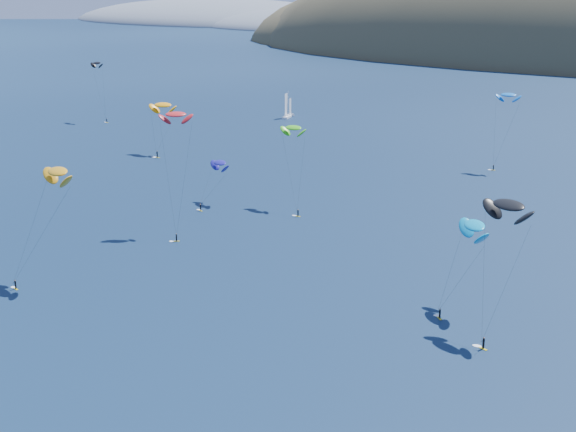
# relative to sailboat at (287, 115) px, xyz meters

# --- Properties ---
(headland) EXTENTS (460.00, 250.00, 60.00)m
(headland) POSITION_rel_sailboat_xyz_m (-375.84, 528.16, -4.29)
(headland) COLOR slate
(headland) RESTS_ON ground
(sailboat) EXTENTS (9.17, 7.90, 11.06)m
(sailboat) POSITION_rel_sailboat_xyz_m (0.00, 0.00, 0.00)
(sailboat) COLOR white
(sailboat) RESTS_ON ground
(kitesurfer_1) EXTENTS (9.71, 10.13, 17.93)m
(kitesurfer_1) POSITION_rel_sailboat_xyz_m (-1.33, -75.65, 14.35)
(kitesurfer_1) COLOR gold
(kitesurfer_1) RESTS_ON ground
(kitesurfer_2) EXTENTS (9.53, 12.45, 23.09)m
(kitesurfer_2) POSITION_rel_sailboat_xyz_m (52.20, -172.12, 19.70)
(kitesurfer_2) COLOR gold
(kitesurfer_2) RESTS_ON ground
(kitesurfer_3) EXTENTS (10.66, 11.05, 21.13)m
(kitesurfer_3) POSITION_rel_sailboat_xyz_m (63.95, -106.65, 18.21)
(kitesurfer_3) COLOR gold
(kitesurfer_3) RESTS_ON ground
(kitesurfer_4) EXTENTS (7.04, 5.39, 23.63)m
(kitesurfer_4) POSITION_rel_sailboat_xyz_m (98.55, -43.20, 20.75)
(kitesurfer_4) COLOR gold
(kitesurfer_4) RESTS_ON ground
(kitesurfer_5) EXTENTS (8.89, 12.89, 17.07)m
(kitesurfer_5) POSITION_rel_sailboat_xyz_m (122.05, -146.84, 13.67)
(kitesurfer_5) COLOR gold
(kitesurfer_5) RESTS_ON ground
(kitesurfer_7) EXTENTS (9.77, 13.04, 23.20)m
(kitesurfer_7) POSITION_rel_sailboat_xyz_m (129.02, -152.94, 19.75)
(kitesurfer_7) COLOR gold
(kitesurfer_7) RESTS_ON ground
(kitesurfer_9) EXTENTS (9.27, 11.60, 27.83)m
(kitesurfer_9) POSITION_rel_sailboat_xyz_m (51.99, -136.88, 24.89)
(kitesurfer_9) COLOR gold
(kitesurfer_9) RESTS_ON ground
(kitesurfer_10) EXTENTS (7.85, 12.62, 12.05)m
(kitesurfer_10) POSITION_rel_sailboat_xyz_m (47.20, -114.12, 9.10)
(kitesurfer_10) COLOR gold
(kitesurfer_10) RESTS_ON ground
(kitesurfer_12) EXTENTS (9.59, 4.78, 23.88)m
(kitesurfer_12) POSITION_rel_sailboat_xyz_m (-59.99, -42.05, 21.12)
(kitesurfer_12) COLOR gold
(kitesurfer_12) RESTS_ON ground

